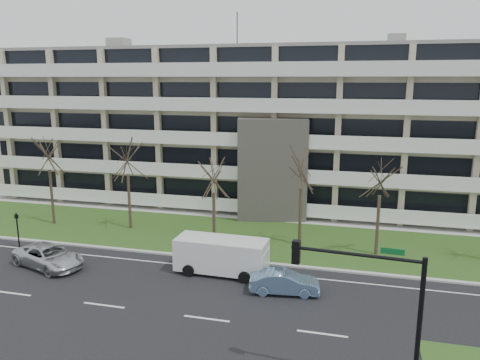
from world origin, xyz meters
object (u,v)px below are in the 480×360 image
(silver_pickup, at_px, (49,256))
(traffic_signal, at_px, (374,298))
(blue_sedan, at_px, (284,282))
(white_van, at_px, (223,253))
(pedestrian_signal, at_px, (17,226))

(silver_pickup, height_order, traffic_signal, traffic_signal)
(blue_sedan, bearing_deg, white_van, 58.54)
(white_van, distance_m, traffic_signal, 13.38)
(white_van, xyz_separation_m, pedestrian_signal, (-16.02, 0.72, 0.33))
(silver_pickup, xyz_separation_m, blue_sedan, (15.88, -0.01, -0.06))
(pedestrian_signal, bearing_deg, traffic_signal, 2.06)
(traffic_signal, bearing_deg, white_van, 138.16)
(blue_sedan, relative_size, pedestrian_signal, 1.52)
(traffic_signal, relative_size, pedestrian_signal, 2.27)
(pedestrian_signal, bearing_deg, silver_pickup, -5.93)
(blue_sedan, xyz_separation_m, white_van, (-4.33, 1.90, 0.70))
(pedestrian_signal, bearing_deg, blue_sedan, 16.99)
(silver_pickup, xyz_separation_m, white_van, (11.55, 1.89, 0.63))
(silver_pickup, distance_m, pedestrian_signal, 5.27)
(white_van, relative_size, pedestrian_signal, 2.23)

